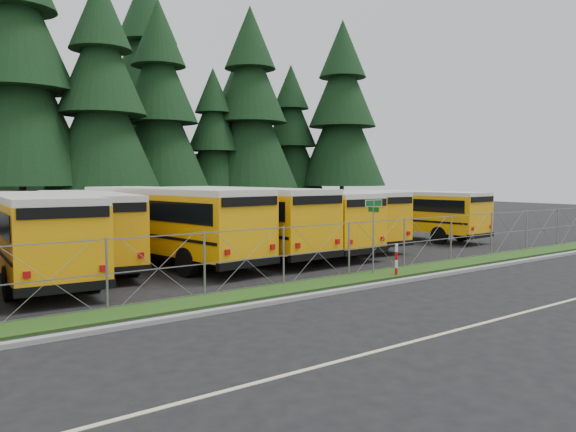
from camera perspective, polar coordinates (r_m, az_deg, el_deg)
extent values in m
plane|color=black|center=(22.39, 6.33, -5.41)|extent=(120.00, 120.00, 0.00)
cube|color=gray|center=(20.26, 12.37, -6.31)|extent=(50.00, 0.25, 0.12)
cube|color=#183F12|center=(21.19, 9.49, -5.90)|extent=(50.00, 1.40, 0.06)
cube|color=beige|center=(17.53, 24.70, -8.37)|extent=(50.00, 0.12, 0.01)
cube|color=brown|center=(59.95, -16.18, 3.22)|extent=(22.00, 10.00, 6.00)
cylinder|color=gray|center=(21.09, 8.67, -2.18)|extent=(0.06, 0.06, 2.80)
cube|color=#0C561B|center=(20.99, 8.70, 1.30)|extent=(0.80, 0.04, 0.22)
cube|color=white|center=(20.99, 8.70, 1.30)|extent=(0.84, 0.04, 0.26)
cube|color=#0C561B|center=(21.01, 8.70, 0.65)|extent=(0.04, 0.55, 0.18)
cylinder|color=#B20C0C|center=(21.08, 10.95, -4.40)|extent=(0.11, 0.11, 1.20)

